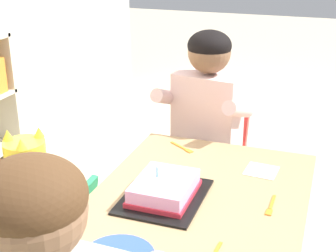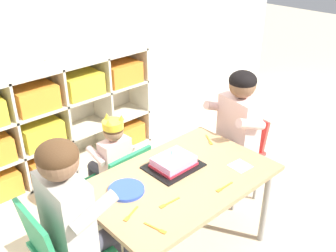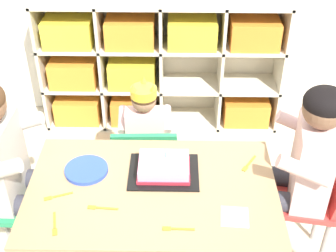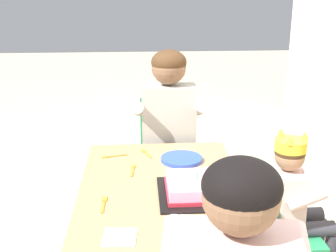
% 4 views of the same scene
% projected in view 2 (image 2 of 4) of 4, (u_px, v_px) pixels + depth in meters
% --- Properties ---
extents(storage_cubby_shelf, '(1.69, 0.31, 0.94)m').
position_uv_depth(storage_cubby_shelf, '(54.00, 122.00, 3.21)').
color(storage_cubby_shelf, beige).
rests_on(storage_cubby_shelf, ground).
extents(activity_table, '(1.12, 0.71, 0.61)m').
position_uv_depth(activity_table, '(180.00, 186.00, 2.30)').
color(activity_table, '#A37F56').
rests_on(activity_table, ground).
extents(classroom_chair_blue, '(0.38, 0.33, 0.61)m').
position_uv_depth(classroom_chair_blue, '(122.00, 178.00, 2.66)').
color(classroom_chair_blue, '#238451').
rests_on(classroom_chair_blue, ground).
extents(child_with_crown, '(0.30, 0.31, 0.83)m').
position_uv_depth(child_with_crown, '(111.00, 155.00, 2.66)').
color(child_with_crown, beige).
rests_on(child_with_crown, ground).
extents(classroom_chair_adult_side, '(0.35, 0.37, 0.78)m').
position_uv_depth(classroom_chair_adult_side, '(61.00, 251.00, 1.92)').
color(classroom_chair_adult_side, '#238451').
rests_on(classroom_chair_adult_side, ground).
extents(adult_helper_seated, '(0.44, 0.41, 1.09)m').
position_uv_depth(adult_helper_seated, '(78.00, 209.00, 1.90)').
color(adult_helper_seated, '#B2ADA3').
rests_on(adult_helper_seated, ground).
extents(classroom_chair_guest_side, '(0.36, 0.37, 0.67)m').
position_uv_depth(classroom_chair_guest_side, '(241.00, 148.00, 2.92)').
color(classroom_chair_guest_side, red).
rests_on(classroom_chair_guest_side, ground).
extents(guest_at_table_side, '(0.46, 0.44, 1.04)m').
position_uv_depth(guest_at_table_side, '(232.00, 126.00, 2.76)').
color(guest_at_table_side, beige).
rests_on(guest_at_table_side, ground).
extents(birthday_cake_on_tray, '(0.32, 0.26, 0.10)m').
position_uv_depth(birthday_cake_on_tray, '(174.00, 163.00, 2.36)').
color(birthday_cake_on_tray, black).
rests_on(birthday_cake_on_tray, activity_table).
extents(paper_plate_stack, '(0.20, 0.20, 0.02)m').
position_uv_depth(paper_plate_stack, '(126.00, 190.00, 2.15)').
color(paper_plate_stack, blue).
rests_on(paper_plate_stack, activity_table).
extents(paper_napkin_square, '(0.12, 0.12, 0.00)m').
position_uv_depth(paper_napkin_square, '(240.00, 166.00, 2.37)').
color(paper_napkin_square, white).
rests_on(paper_napkin_square, activity_table).
extents(fork_scattered_mid_table, '(0.13, 0.02, 0.00)m').
position_uv_depth(fork_scattered_mid_table, '(168.00, 203.00, 2.06)').
color(fork_scattered_mid_table, orange).
rests_on(fork_scattered_mid_table, activity_table).
extents(fork_at_table_front_edge, '(0.08, 0.12, 0.00)m').
position_uv_depth(fork_at_table_front_edge, '(209.00, 140.00, 2.65)').
color(fork_at_table_front_edge, orange).
rests_on(fork_at_table_front_edge, activity_table).
extents(fork_beside_plate_stack, '(0.13, 0.02, 0.00)m').
position_uv_depth(fork_beside_plate_stack, '(224.00, 187.00, 2.18)').
color(fork_beside_plate_stack, orange).
rests_on(fork_beside_plate_stack, activity_table).
extents(fork_near_child_seat, '(0.04, 0.13, 0.00)m').
position_uv_depth(fork_near_child_seat, '(156.00, 229.00, 1.89)').
color(fork_near_child_seat, orange).
rests_on(fork_near_child_seat, activity_table).
extents(fork_by_napkin, '(0.12, 0.06, 0.00)m').
position_uv_depth(fork_by_napkin, '(130.00, 215.00, 1.98)').
color(fork_by_napkin, orange).
rests_on(fork_by_napkin, activity_table).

